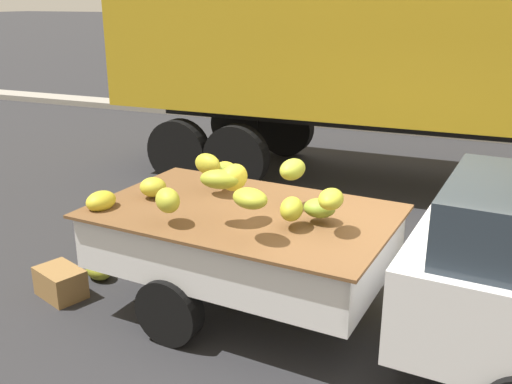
{
  "coord_description": "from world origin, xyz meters",
  "views": [
    {
      "loc": [
        0.92,
        -4.87,
        3.01
      ],
      "look_at": [
        -1.23,
        0.17,
        1.17
      ],
      "focal_mm": 40.38,
      "sensor_mm": 36.0,
      "label": 1
    }
  ],
  "objects_px": {
    "pickup_truck": "(455,271)",
    "fallen_banana_bunch_near_tailgate": "(99,270)",
    "semi_trailer": "(485,32)",
    "produce_crate": "(61,283)"
  },
  "relations": [
    {
      "from": "semi_trailer",
      "to": "fallen_banana_bunch_near_tailgate",
      "type": "relative_size",
      "value": 32.71
    },
    {
      "from": "semi_trailer",
      "to": "fallen_banana_bunch_near_tailgate",
      "type": "height_order",
      "value": "semi_trailer"
    },
    {
      "from": "semi_trailer",
      "to": "pickup_truck",
      "type": "bearing_deg",
      "value": -88.27
    },
    {
      "from": "pickup_truck",
      "to": "produce_crate",
      "type": "height_order",
      "value": "pickup_truck"
    },
    {
      "from": "semi_trailer",
      "to": "produce_crate",
      "type": "bearing_deg",
      "value": -125.48
    },
    {
      "from": "pickup_truck",
      "to": "fallen_banana_bunch_near_tailgate",
      "type": "bearing_deg",
      "value": -177.76
    },
    {
      "from": "fallen_banana_bunch_near_tailgate",
      "to": "produce_crate",
      "type": "distance_m",
      "value": 0.5
    },
    {
      "from": "pickup_truck",
      "to": "produce_crate",
      "type": "relative_size",
      "value": 9.92
    },
    {
      "from": "pickup_truck",
      "to": "semi_trailer",
      "type": "xyz_separation_m",
      "value": [
        -0.18,
        4.91,
        1.65
      ]
    },
    {
      "from": "semi_trailer",
      "to": "produce_crate",
      "type": "distance_m",
      "value": 6.86
    }
  ]
}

